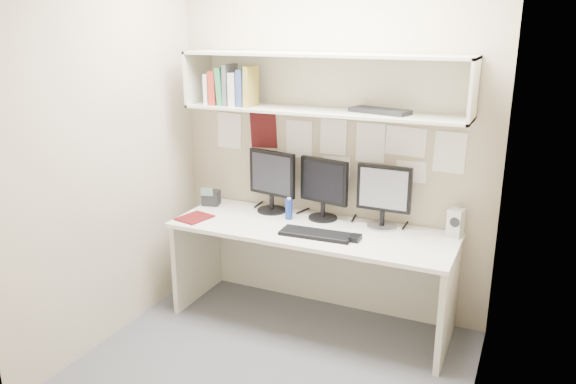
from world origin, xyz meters
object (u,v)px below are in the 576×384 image
at_px(desk_phone, 211,197).
at_px(monitor_left, 272,179).
at_px(maroon_notebook, 195,218).
at_px(monitor_center, 324,186).
at_px(monitor_right, 384,194).
at_px(speaker, 456,223).
at_px(desk, 311,275).
at_px(keyboard, 316,234).

bearing_deg(desk_phone, monitor_left, -6.00).
bearing_deg(maroon_notebook, monitor_center, 37.15).
bearing_deg(monitor_center, monitor_right, 11.55).
distance_m(monitor_center, monitor_right, 0.45).
bearing_deg(speaker, desk_phone, -164.36).
bearing_deg(monitor_left, desk_phone, -161.76).
height_order(monitor_right, desk_phone, monitor_right).
xyz_separation_m(desk, monitor_center, (0.00, 0.22, 0.61)).
bearing_deg(maroon_notebook, desk_phone, 113.21).
bearing_deg(maroon_notebook, speaker, 25.73).
xyz_separation_m(monitor_right, maroon_notebook, (-1.31, -0.40, -0.24)).
distance_m(desk, monitor_center, 0.65).
relative_size(monitor_left, monitor_right, 1.05).
height_order(keyboard, desk_phone, desk_phone).
distance_m(monitor_center, speaker, 0.95).
bearing_deg(keyboard, monitor_right, 42.04).
distance_m(desk, speaker, 1.08).
distance_m(maroon_notebook, desk_phone, 0.34).
bearing_deg(speaker, monitor_center, -165.44).
bearing_deg(monitor_left, keyboard, -24.05).
bearing_deg(monitor_right, monitor_center, -179.39).
bearing_deg(monitor_left, speaker, 12.32).
bearing_deg(desk, desk_phone, 170.46).
bearing_deg(keyboard, speaker, 21.60).
xyz_separation_m(keyboard, speaker, (0.85, 0.38, 0.08)).
bearing_deg(monitor_center, speaker, 13.33).
bearing_deg(monitor_right, speaker, 3.98).
height_order(monitor_left, monitor_right, monitor_left).
height_order(desk, keyboard, keyboard).
bearing_deg(monitor_left, maroon_notebook, -127.09).
height_order(maroon_notebook, desk_phone, desk_phone).
relative_size(monitor_left, monitor_center, 1.04).
xyz_separation_m(monitor_left, keyboard, (0.50, -0.36, -0.24)).
bearing_deg(maroon_notebook, keyboard, 14.93).
bearing_deg(monitor_right, desk_phone, -176.73).
distance_m(monitor_left, desk_phone, 0.55).
height_order(monitor_center, keyboard, monitor_center).
xyz_separation_m(monitor_left, speaker, (1.36, 0.03, -0.16)).
distance_m(monitor_left, monitor_right, 0.86).
xyz_separation_m(monitor_right, desk_phone, (-1.37, -0.06, -0.18)).
xyz_separation_m(speaker, maroon_notebook, (-1.80, -0.43, -0.09)).
distance_m(keyboard, speaker, 0.94).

